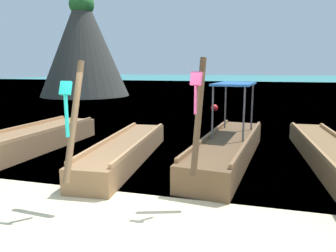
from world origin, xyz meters
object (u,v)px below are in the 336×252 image
Objects in this scene: longtail_boat_yellow_ribbon at (34,139)px; longtail_boat_pink_ribbon at (228,148)px; longtail_boat_turquoise_ribbon at (126,151)px; longtail_boat_red_ribbon at (331,156)px; mooring_buoy_near at (214,108)px; karst_rock at (82,44)px.

longtail_boat_yellow_ribbon is 0.90× the size of longtail_boat_pink_ribbon.
longtail_boat_turquoise_ribbon is 2.87m from longtail_boat_pink_ribbon.
longtail_boat_pink_ribbon is (2.75, 0.80, 0.07)m from longtail_boat_turquoise_ribbon.
longtail_boat_yellow_ribbon reaches higher than longtail_boat_red_ribbon.
longtail_boat_pink_ribbon reaches higher than mooring_buoy_near.
longtail_boat_yellow_ribbon is 11.50m from mooring_buoy_near.
mooring_buoy_near is (-1.64, 10.26, -0.16)m from longtail_boat_pink_ribbon.
longtail_boat_turquoise_ribbon is at bearing -7.54° from longtail_boat_yellow_ribbon.
longtail_boat_pink_ribbon is 2.69m from longtail_boat_red_ribbon.
mooring_buoy_near is at bearing 84.25° from longtail_boat_turquoise_ribbon.
longtail_boat_pink_ribbon reaches higher than longtail_boat_turquoise_ribbon.
karst_rock is at bearing 115.45° from longtail_boat_yellow_ribbon.
longtail_boat_red_ribbon is at bearing 9.89° from longtail_boat_turquoise_ribbon.
longtail_boat_turquoise_ribbon reaches higher than mooring_buoy_near.
longtail_boat_turquoise_ribbon is 11.11m from mooring_buoy_near.
longtail_boat_pink_ribbon is 0.85× the size of longtail_boat_red_ribbon.
karst_rock is at bearing 148.81° from mooring_buoy_near.
longtail_boat_red_ribbon is (8.76, 0.51, -0.05)m from longtail_boat_yellow_ribbon.
longtail_boat_yellow_ribbon is 6.08m from longtail_boat_pink_ribbon.
longtail_boat_red_ribbon is at bearing 3.21° from longtail_boat_pink_ribbon.
longtail_boat_turquoise_ribbon is at bearing -170.11° from longtail_boat_red_ribbon.
karst_rock reaches higher than mooring_buoy_near.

